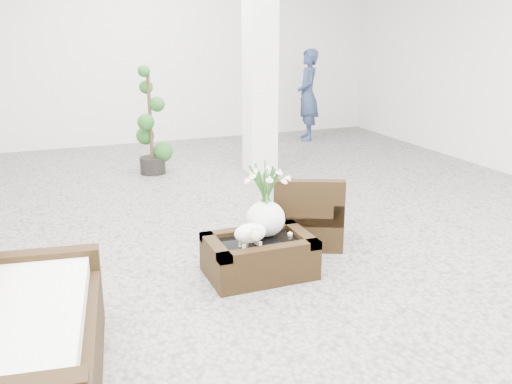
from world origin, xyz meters
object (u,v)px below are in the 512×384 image
object	(u,v)px
armchair	(307,208)
coffee_table	(259,258)
topiary	(150,122)
loveseat	(24,328)

from	to	relation	value
armchair	coffee_table	bearing A→B (deg)	60.54
coffee_table	topiary	size ratio (longest dim) A/B	0.59
armchair	topiary	xyz separation A→B (m)	(-0.90, 3.21, 0.41)
armchair	topiary	size ratio (longest dim) A/B	0.47
coffee_table	loveseat	size ratio (longest dim) A/B	0.54
loveseat	topiary	bearing A→B (deg)	-11.39
topiary	loveseat	bearing A→B (deg)	-109.37
loveseat	topiary	distance (m)	5.10
loveseat	topiary	size ratio (longest dim) A/B	1.09
coffee_table	loveseat	xyz separation A→B (m)	(-1.86, -1.04, 0.29)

